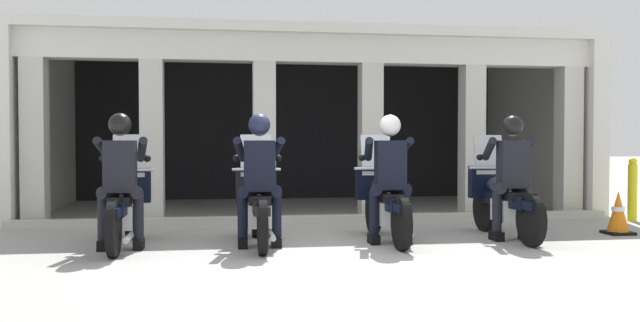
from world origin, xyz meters
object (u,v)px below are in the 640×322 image
motorcycle_far_left (124,204)px  traffic_cone_flank (618,213)px  motorcycle_center_left (258,203)px  police_officer_far_right (512,167)px  police_officer_far_left (120,169)px  bollard_kerbside (632,190)px  motorcycle_center_right (384,201)px  police_officer_center_right (390,167)px  motorcycle_far_right (502,199)px  police_officer_center_left (259,168)px

motorcycle_far_left → traffic_cone_flank: motorcycle_far_left is taller
motorcycle_center_left → police_officer_far_right: bearing=-5.6°
police_officer_far_left → bollard_kerbside: 7.75m
motorcycle_center_right → police_officer_center_right: police_officer_center_right is taller
motorcycle_far_left → motorcycle_far_right: bearing=-0.3°
police_officer_far_left → traffic_cone_flank: size_ratio=2.69×
bollard_kerbside → police_officer_far_left: bearing=-167.9°
motorcycle_center_right → traffic_cone_flank: motorcycle_center_right is taller
police_officer_center_right → motorcycle_center_left: bearing=-178.5°
motorcycle_far_left → police_officer_far_right: size_ratio=1.29×
motorcycle_far_right → traffic_cone_flank: (1.67, 0.01, -0.21)m
motorcycle_center_left → police_officer_far_right: (3.20, -0.20, 0.44)m
motorcycle_far_left → police_officer_far_left: police_officer_far_left is taller
motorcycle_far_right → traffic_cone_flank: motorcycle_far_right is taller
motorcycle_far_right → bollard_kerbside: 3.07m
police_officer_far_right → bollard_kerbside: size_ratio=1.58×
police_officer_far_left → police_officer_center_left: size_ratio=1.00×
motorcycle_far_left → traffic_cone_flank: 6.48m
motorcycle_center_left → bollard_kerbside: (5.97, 1.41, -0.00)m
police_officer_far_left → bollard_kerbside: police_officer_far_left is taller
police_officer_center_left → motorcycle_center_right: police_officer_center_left is taller
police_officer_far_left → police_officer_center_right: (3.20, -0.02, 0.00)m
motorcycle_center_right → motorcycle_far_right: bearing=10.7°
motorcycle_center_left → bollard_kerbside: 6.13m
motorcycle_center_right → police_officer_far_right: 1.68m
police_officer_center_left → motorcycle_center_right: size_ratio=0.78×
police_officer_far_left → police_officer_far_right: (4.80, 0.01, 0.00)m
motorcycle_far_right → motorcycle_center_right: bearing=-175.0°
police_officer_far_left → police_officer_center_left: (1.60, -0.07, 0.00)m
police_officer_center_right → traffic_cone_flank: bearing=15.3°
police_officer_far_right → police_officer_far_left: bearing=-175.9°
motorcycle_far_left → motorcycle_center_right: 3.20m
traffic_cone_flank → bollard_kerbside: bollard_kerbside is taller
motorcycle_center_left → motorcycle_center_right: (1.60, 0.05, 0.00)m
motorcycle_center_left → motorcycle_far_left: bearing=175.4°
police_officer_far_right → traffic_cone_flank: size_ratio=2.69×
traffic_cone_flank → police_officer_center_right: bearing=-174.3°
motorcycle_center_left → police_officer_center_left: bearing=-92.3°
police_officer_far_right → police_officer_center_left: bearing=-174.5°
motorcycle_center_left → motorcycle_far_right: same height
police_officer_center_left → police_officer_center_right: bearing=-0.0°
police_officer_far_left → police_officer_center_right: same height
motorcycle_far_left → police_officer_center_left: size_ratio=1.29×
police_officer_center_right → bollard_kerbside: size_ratio=1.58×
police_officer_far_left → motorcycle_far_right: 4.83m
motorcycle_center_left → police_officer_center_right: 1.67m
police_officer_center_left → police_officer_center_right: same height
motorcycle_center_right → police_officer_far_right: police_officer_far_right is taller
police_officer_center_right → motorcycle_far_right: bearing=20.7°
police_officer_far_right → motorcycle_far_right: bearing=93.7°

